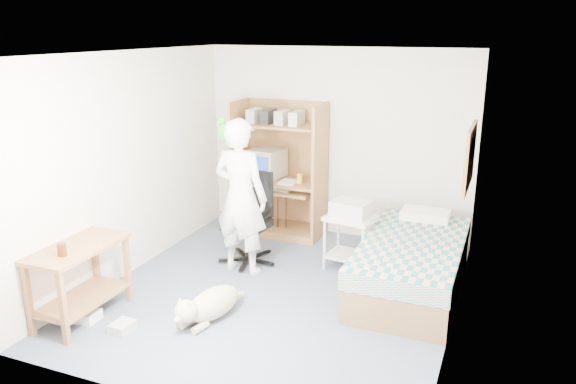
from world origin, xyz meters
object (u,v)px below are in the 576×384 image
(computer_hutch, at_px, (280,175))
(person, at_px, (241,197))
(side_desk, at_px, (80,271))
(dog, at_px, (209,304))
(printer_cart, at_px, (350,234))
(office_chair, at_px, (250,231))
(bed, at_px, (412,265))

(computer_hutch, height_order, person, computer_hutch)
(computer_hutch, relative_size, side_desk, 1.80)
(computer_hutch, distance_m, dog, 2.61)
(computer_hutch, height_order, printer_cart, computer_hutch)
(office_chair, height_order, person, person)
(bed, distance_m, office_chair, 1.95)
(person, bearing_deg, bed, -166.72)
(office_chair, xyz_separation_m, dog, (0.26, -1.45, -0.23))
(bed, xyz_separation_m, office_chair, (-1.95, 0.06, 0.10))
(person, relative_size, dog, 1.89)
(printer_cart, bearing_deg, side_desk, -125.88)
(person, height_order, dog, person)
(office_chair, bearing_deg, computer_hutch, 98.49)
(computer_hutch, relative_size, office_chair, 1.66)
(office_chair, height_order, dog, office_chair)
(bed, height_order, printer_cart, bed)
(side_desk, relative_size, person, 0.56)
(office_chair, bearing_deg, bed, 4.09)
(side_desk, bearing_deg, office_chair, 64.41)
(computer_hutch, bearing_deg, office_chair, -87.37)
(dog, bearing_deg, computer_hutch, 110.41)
(office_chair, bearing_deg, side_desk, -109.73)
(side_desk, distance_m, person, 1.87)
(person, xyz_separation_m, dog, (0.21, -1.14, -0.74))
(office_chair, distance_m, person, 0.60)
(side_desk, bearing_deg, dog, 20.41)
(person, bearing_deg, office_chair, -76.03)
(side_desk, bearing_deg, printer_cart, 45.34)
(computer_hutch, relative_size, dog, 1.90)
(side_desk, height_order, printer_cart, side_desk)
(computer_hutch, height_order, side_desk, computer_hutch)
(person, height_order, printer_cart, person)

